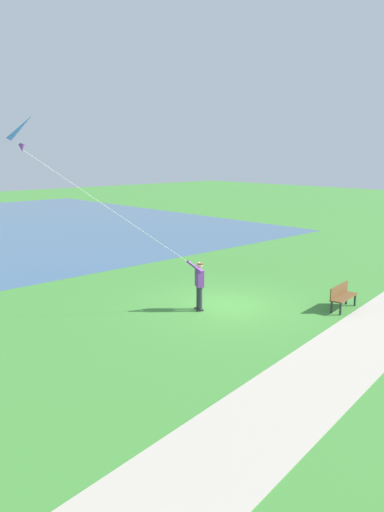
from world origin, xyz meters
The scene contains 5 objects.
ground_plane centered at (0.00, 0.00, 0.00)m, with size 120.00×120.00×0.00m, color #3D7F33.
walkway_path centered at (-5.50, 2.00, 0.01)m, with size 2.40×32.00×0.02m, color #ADA393.
person_kite_flyer centered at (0.26, 1.08, 1.05)m, with size 0.51×0.63×1.83m.
flying_kite centered at (2.57, 5.75, 5.96)m, with size 3.12×5.07×4.65m.
park_bench_near_walkway centered at (-3.11, -2.70, 0.51)m, with size 0.66×1.55×0.88m.
Camera 1 is at (-11.78, 12.68, 5.41)m, focal length 34.82 mm.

